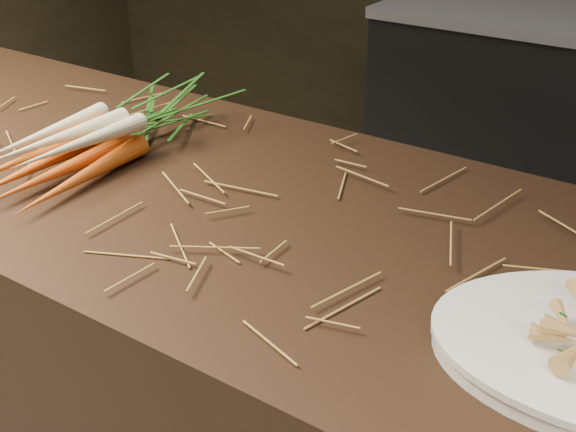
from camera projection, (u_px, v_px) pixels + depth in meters
The scene contains 3 objects.
main_counter at pixel (240, 408), 1.36m from camera, with size 2.40×0.70×0.90m, color black.
straw_bedding at pixel (231, 191), 1.14m from camera, with size 1.40×0.60×0.02m, color olive, non-canonical shape.
root_veg_bunch at pixel (130, 123), 1.30m from camera, with size 0.18×0.55×0.10m.
Camera 1 is at (0.65, -0.50, 1.42)m, focal length 45.00 mm.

